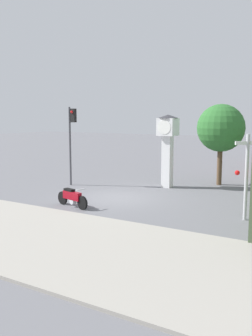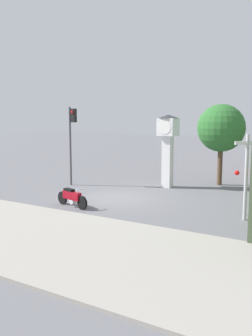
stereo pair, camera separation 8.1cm
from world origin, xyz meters
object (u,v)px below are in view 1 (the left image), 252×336
Objects in this scene: railroad_crossing_signal at (246,173)px; street_tree at (221,128)px; traffic_light at (72,132)px; motorcycle at (72,197)px; clock_tower at (168,139)px.

street_tree is (-3.25, 7.11, 1.53)m from railroad_crossing_signal.
traffic_light is 8.91m from street_tree.
motorcycle is 6.15m from traffic_light.
clock_tower reaches higher than motorcycle.
street_tree reaches higher than railroad_crossing_signal.
clock_tower is at bearing 24.42° from traffic_light.
traffic_light is at bearing -155.58° from clock_tower.
traffic_light is at bearing 167.43° from railroad_crossing_signal.
railroad_crossing_signal is at bearing -12.57° from traffic_light.
street_tree reaches higher than motorcycle.
motorcycle is at bearing -51.13° from traffic_light.
motorcycle is 10.32m from street_tree.
clock_tower is (1.72, 6.64, 2.38)m from motorcycle.
clock_tower is 5.70m from traffic_light.
street_tree is at bearing 31.88° from traffic_light.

